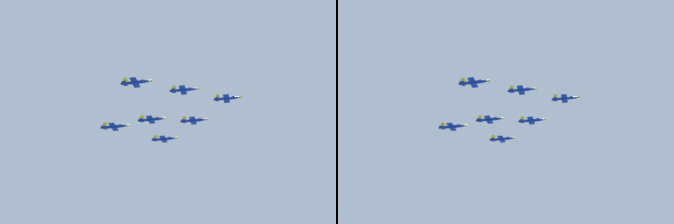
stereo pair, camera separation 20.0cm
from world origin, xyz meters
TOP-DOWN VIEW (x-y plane):
  - jet_lead at (2.29, 17.12)m, footprint 9.10×14.89m
  - jet_left_wingman at (17.94, 37.36)m, footprint 9.60×15.74m
  - jet_right_wingman at (-15.17, 35.83)m, footprint 9.08×14.85m
  - jet_left_outer at (33.59, 57.61)m, footprint 9.55×15.69m
  - jet_right_outer at (-32.63, 54.54)m, footprint 9.34×15.34m
  - jet_slot_rear at (0.48, 56.07)m, footprint 9.25×15.19m
  - jet_trailing at (-0.42, 75.55)m, footprint 9.58×15.72m

SIDE VIEW (x-z plane):
  - jet_trailing at x=-0.42m, z-range 148.31..151.61m
  - jet_slot_rear at x=0.48m, z-range 150.67..153.87m
  - jet_right_outer at x=-32.63m, z-range 153.53..156.76m
  - jet_left_outer at x=33.59m, z-range 154.25..157.55m
  - jet_left_wingman at x=17.94m, z-range 156.24..159.55m
  - jet_right_wingman at x=-15.17m, z-range 156.73..159.86m
  - jet_lead at x=2.29m, z-range 158.93..162.06m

